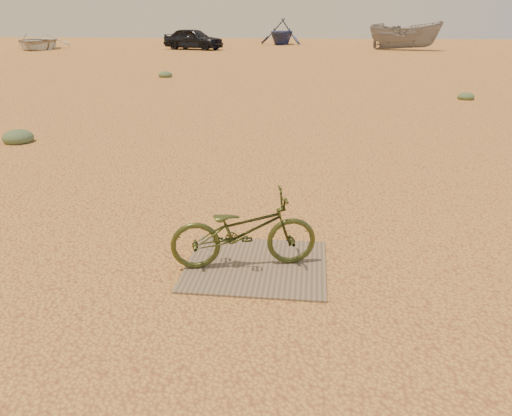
# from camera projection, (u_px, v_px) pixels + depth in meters

# --- Properties ---
(ground) EXTENTS (120.00, 120.00, 0.00)m
(ground) POSITION_uv_depth(u_px,v_px,m) (271.00, 257.00, 5.31)
(ground) COLOR gold
(ground) RESTS_ON ground
(plywood_board) EXTENTS (1.42, 1.26, 0.02)m
(plywood_board) POSITION_uv_depth(u_px,v_px,m) (256.00, 265.00, 5.10)
(plywood_board) COLOR #796852
(plywood_board) RESTS_ON ground
(bicycle) EXTENTS (1.54, 0.83, 0.77)m
(bicycle) POSITION_uv_depth(u_px,v_px,m) (244.00, 230.00, 4.96)
(bicycle) COLOR #38431C
(bicycle) RESTS_ON plywood_board
(car) EXTENTS (5.17, 3.40, 1.63)m
(car) POSITION_uv_depth(u_px,v_px,m) (193.00, 39.00, 39.47)
(car) COLOR black
(car) RESTS_ON ground
(boat_near_left) EXTENTS (5.43, 6.68, 1.22)m
(boat_near_left) POSITION_uv_depth(u_px,v_px,m) (37.00, 41.00, 39.84)
(boat_near_left) COLOR beige
(boat_near_left) RESTS_ON ground
(boat_far_left) EXTENTS (4.85, 5.30, 2.36)m
(boat_far_left) POSITION_uv_depth(u_px,v_px,m) (282.00, 31.00, 46.80)
(boat_far_left) COLOR navy
(boat_far_left) RESTS_ON ground
(boat_mid_right) EXTENTS (5.92, 3.84, 2.14)m
(boat_mid_right) POSITION_uv_depth(u_px,v_px,m) (405.00, 36.00, 38.73)
(boat_mid_right) COLOR gray
(boat_mid_right) RESTS_ON ground
(kale_a) EXTENTS (0.61, 0.61, 0.34)m
(kale_a) POSITION_uv_depth(u_px,v_px,m) (19.00, 142.00, 10.21)
(kale_a) COLOR #5B764E
(kale_a) RESTS_ON ground
(kale_b) EXTENTS (0.51, 0.51, 0.28)m
(kale_b) POSITION_uv_depth(u_px,v_px,m) (466.00, 99.00, 15.55)
(kale_b) COLOR #5B764E
(kale_b) RESTS_ON ground
(kale_c) EXTENTS (0.59, 0.59, 0.33)m
(kale_c) POSITION_uv_depth(u_px,v_px,m) (166.00, 77.00, 21.35)
(kale_c) COLOR #5B764E
(kale_c) RESTS_ON ground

